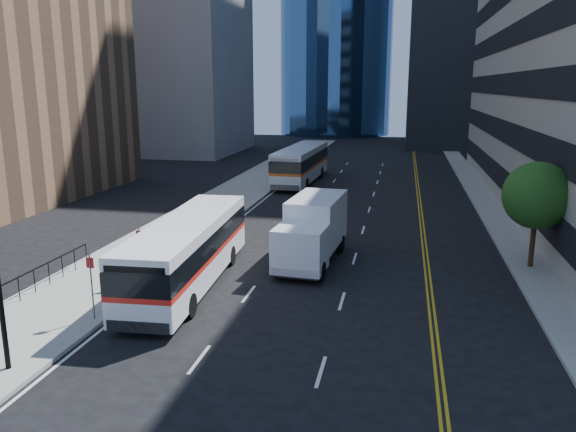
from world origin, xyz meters
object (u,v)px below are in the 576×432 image
object	(u,v)px
street_tree	(537,196)
bus_rear	(301,163)
box_truck	(313,230)
bus_front	(188,250)

from	to	relation	value
street_tree	bus_rear	world-z (taller)	street_tree
bus_rear	box_truck	xyz separation A→B (m)	(4.87, -23.62, -0.05)
bus_rear	box_truck	world-z (taller)	box_truck
street_tree	box_truck	bearing A→B (deg)	-174.14
bus_front	box_truck	world-z (taller)	box_truck
bus_front	box_truck	distance (m)	6.51
bus_front	bus_rear	bearing A→B (deg)	86.51
bus_rear	street_tree	bearing A→B (deg)	-53.44
bus_rear	bus_front	bearing A→B (deg)	-87.76
street_tree	bus_rear	xyz separation A→B (m)	(-15.41, 22.54, -1.89)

